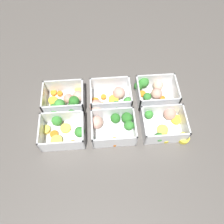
{
  "coord_description": "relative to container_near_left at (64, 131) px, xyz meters",
  "views": [
    {
      "loc": [
        -0.03,
        -0.38,
        0.7
      ],
      "look_at": [
        0.0,
        0.0,
        0.02
      ],
      "focal_mm": 35.0,
      "sensor_mm": 36.0,
      "label": 1
    }
  ],
  "objects": [
    {
      "name": "container_near_center",
      "position": [
        0.17,
        0.01,
        0.0
      ],
      "size": [
        0.16,
        0.12,
        0.07
      ],
      "color": "white",
      "rests_on": "ground_plane"
    },
    {
      "name": "container_near_left",
      "position": [
        0.0,
        0.0,
        0.0
      ],
      "size": [
        0.16,
        0.12,
        0.07
      ],
      "color": "white",
      "rests_on": "ground_plane"
    },
    {
      "name": "container_near_right",
      "position": [
        0.35,
        0.0,
        -0.0
      ],
      "size": [
        0.16,
        0.14,
        0.07
      ],
      "color": "white",
      "rests_on": "ground_plane"
    },
    {
      "name": "container_far_right",
      "position": [
        0.33,
        0.14,
        0.0
      ],
      "size": [
        0.16,
        0.13,
        0.07
      ],
      "color": "white",
      "rests_on": "ground_plane"
    },
    {
      "name": "ground_plane",
      "position": [
        0.17,
        0.06,
        -0.02
      ],
      "size": [
        4.0,
        4.0,
        0.0
      ],
      "primitive_type": "plane",
      "color": "#56514C"
    },
    {
      "name": "container_far_left",
      "position": [
        0.01,
        0.12,
        0.0
      ],
      "size": [
        0.15,
        0.12,
        0.07
      ],
      "color": "white",
      "rests_on": "ground_plane"
    },
    {
      "name": "container_far_center",
      "position": [
        0.17,
        0.12,
        0.0
      ],
      "size": [
        0.16,
        0.13,
        0.07
      ],
      "color": "white",
      "rests_on": "ground_plane"
    }
  ]
}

